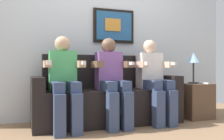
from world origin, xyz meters
The scene contains 9 objects.
ground_plane centered at (0.00, 0.00, 0.00)m, with size 5.60×5.60×0.00m, color #8C6B4C.
back_wall_assembly centered at (0.01, 0.76, 1.30)m, with size 4.31×0.10×2.60m.
couch centered at (0.00, 0.33, 0.31)m, with size 1.91×0.58×0.90m.
person_on_left centered at (-0.59, 0.16, 0.61)m, with size 0.46×0.56×1.11m.
person_in_middle centered at (0.00, 0.16, 0.61)m, with size 0.46×0.56×1.11m.
person_on_right centered at (0.59, 0.16, 0.61)m, with size 0.46×0.56×1.11m.
side_table_right centered at (1.30, 0.22, 0.25)m, with size 0.40×0.40×0.50m.
table_lamp centered at (1.31, 0.26, 0.86)m, with size 0.22×0.22×0.46m.
spare_remote_on_table centered at (1.39, 0.10, 0.51)m, with size 0.04×0.13×0.02m, color white.
Camera 1 is at (-1.05, -2.76, 0.72)m, focal length 39.97 mm.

